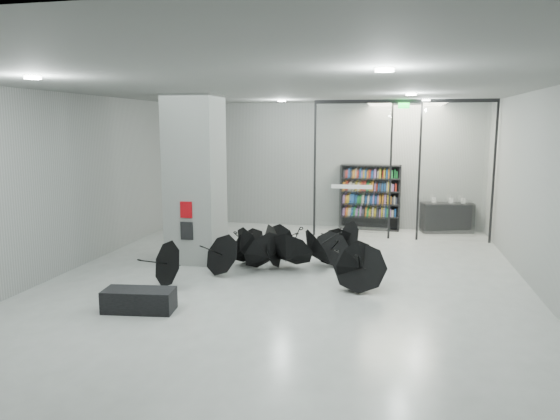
% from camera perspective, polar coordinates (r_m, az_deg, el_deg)
% --- Properties ---
extents(room, '(14.00, 14.02, 4.01)m').
position_cam_1_polar(room, '(10.08, -0.12, 6.71)').
color(room, gray).
rests_on(room, ground).
extents(column, '(1.20, 1.20, 4.00)m').
position_cam_1_polar(column, '(12.78, -9.23, 3.34)').
color(column, slate).
rests_on(column, ground).
extents(fire_cabinet, '(0.28, 0.04, 0.38)m').
position_cam_1_polar(fire_cabinet, '(12.29, -10.20, 0.03)').
color(fire_cabinet, '#A50A07').
rests_on(fire_cabinet, column).
extents(info_panel, '(0.30, 0.03, 0.42)m').
position_cam_1_polar(info_panel, '(12.38, -10.13, -2.26)').
color(info_panel, black).
rests_on(info_panel, column).
extents(exit_sign, '(0.30, 0.06, 0.15)m').
position_cam_1_polar(exit_sign, '(15.16, 13.35, 11.01)').
color(exit_sign, '#0CE533').
rests_on(exit_sign, room).
extents(glass_partition, '(5.06, 0.08, 4.00)m').
position_cam_1_polar(glass_partition, '(15.39, 13.08, 4.89)').
color(glass_partition, silver).
rests_on(glass_partition, ground).
extents(bench, '(1.31, 0.69, 0.40)m').
position_cam_1_polar(bench, '(9.79, -15.11, -9.48)').
color(bench, black).
rests_on(bench, ground).
extents(bookshelf, '(1.89, 0.47, 2.06)m').
position_cam_1_polar(bookshelf, '(16.76, 9.79, 1.37)').
color(bookshelf, black).
rests_on(bookshelf, ground).
extents(shop_counter, '(1.64, 0.96, 0.92)m').
position_cam_1_polar(shop_counter, '(16.97, 17.72, -0.78)').
color(shop_counter, black).
rests_on(shop_counter, ground).
extents(umbrella_cluster, '(5.02, 4.26, 1.30)m').
position_cam_1_polar(umbrella_cluster, '(11.90, 1.29, -5.26)').
color(umbrella_cluster, black).
rests_on(umbrella_cluster, ground).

